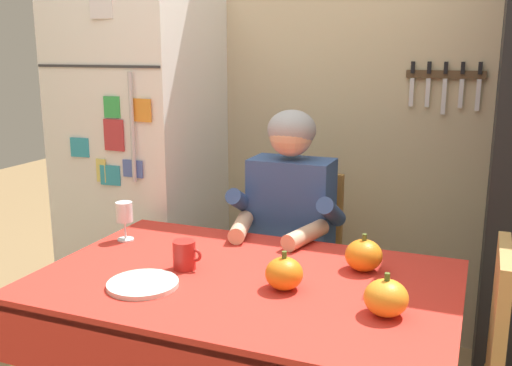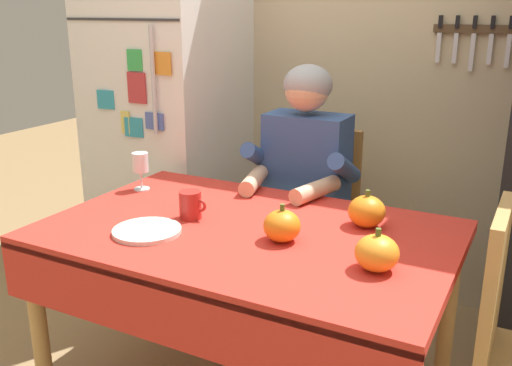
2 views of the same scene
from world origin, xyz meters
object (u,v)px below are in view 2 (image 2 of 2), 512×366
Objects in this scene: serving_tray at (147,231)px; pumpkin_large at (377,253)px; coffee_mug at (191,205)px; wine_glass at (140,164)px; dining_table at (244,253)px; chair_behind_person at (315,218)px; refrigerator at (169,118)px; seated_person at (300,183)px; pumpkin_medium at (367,211)px; pumpkin_small at (282,226)px.

pumpkin_large is at bearing 6.28° from serving_tray.
wine_glass is at bearing 153.42° from coffee_mug.
wine_glass reaches higher than dining_table.
chair_behind_person is 7.17× the size of pumpkin_large.
chair_behind_person reaches higher than serving_tray.
refrigerator is 0.95m from seated_person.
pumpkin_medium reaches higher than pumpkin_small.
pumpkin_medium is (0.59, 0.22, 0.00)m from coffee_mug.
chair_behind_person is 7.00× the size of pumpkin_medium.
refrigerator reaches higher than pumpkin_medium.
coffee_mug is at bearing -50.28° from refrigerator.
coffee_mug is at bearing -159.47° from pumpkin_medium.
refrigerator is at bearing 145.92° from pumpkin_large.
pumpkin_medium is 0.33m from pumpkin_small.
coffee_mug is at bearing 74.27° from serving_tray.
seated_person is 0.81m from serving_tray.
seated_person is 0.69m from wine_glass.
coffee_mug is (-0.23, 0.01, 0.13)m from dining_table.
pumpkin_medium reaches higher than dining_table.
wine_glass is 0.68× the size of serving_tray.
pumpkin_large is at bearing -11.44° from pumpkin_small.
seated_person is at bearing 94.98° from dining_table.
pumpkin_small is at bearing -8.43° from dining_table.
pumpkin_small is (0.21, -0.63, 0.06)m from seated_person.
seated_person is 0.88m from pumpkin_large.
wine_glass reaches higher than pumpkin_medium.
coffee_mug is 0.20m from serving_tray.
pumpkin_small is at bearing -128.79° from pumpkin_medium.
dining_table is at bearing 171.57° from pumpkin_small.
pumpkin_small is at bearing -5.33° from coffee_mug.
seated_person is (-0.05, 0.60, 0.08)m from dining_table.
pumpkin_medium is at bearing 51.21° from pumpkin_small.
wine_glass reaches higher than coffee_mug.
seated_person is 5.35× the size of serving_tray.
pumpkin_medium is (0.41, -0.56, 0.28)m from chair_behind_person.
pumpkin_medium reaches higher than pumpkin_large.
refrigerator reaches higher than pumpkin_small.
coffee_mug is at bearing -102.60° from chair_behind_person.
chair_behind_person is at bearing 93.80° from dining_table.
pumpkin_large is at bearing -10.50° from dining_table.
pumpkin_large is at bearing -58.48° from chair_behind_person.
dining_table is 0.61m from seated_person.
refrigerator is 1.45× the size of seated_person.
pumpkin_medium is (0.36, 0.23, 0.14)m from dining_table.
refrigerator is at bearing 174.25° from chair_behind_person.
refrigerator reaches higher than serving_tray.
pumpkin_medium is at bearing -42.08° from seated_person.
pumpkin_large is (0.54, -0.69, 0.06)m from seated_person.
serving_tray is (0.32, -0.38, -0.10)m from wine_glass.
pumpkin_small is (0.38, -0.04, 0.00)m from coffee_mug.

